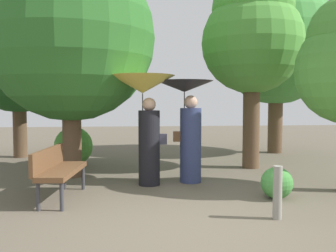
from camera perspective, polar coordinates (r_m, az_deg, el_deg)
name	(u,v)px	position (r m, az deg, el deg)	size (l,w,h in m)	color
ground_plane	(191,222)	(5.01, 3.51, -14.57)	(40.00, 40.00, 0.00)	brown
person_left	(145,105)	(6.99, -3.58, 3.25)	(1.22, 1.22, 2.07)	black
person_right	(187,114)	(7.25, 3.01, 1.79)	(1.13, 1.13, 1.99)	navy
park_bench	(58,168)	(6.29, -16.60, -6.18)	(0.65, 1.54, 0.83)	#38383D
tree_near_left	(18,49)	(11.52, -22.06, 10.95)	(3.12, 3.12, 4.86)	brown
tree_near_right	(252,33)	(9.22, 12.85, 13.82)	(2.40, 2.40, 4.73)	brown
tree_mid_left	(70,24)	(8.19, -14.79, 14.89)	(3.51, 3.51, 5.12)	brown
tree_mid_right	(277,36)	(12.23, 16.37, 13.13)	(3.63, 3.63, 5.68)	brown
bush_path_left	(277,183)	(6.35, 16.37, -8.39)	(0.52, 0.52, 0.52)	#428C3D
bush_path_right	(74,146)	(9.61, -14.32, -3.00)	(0.96, 0.96, 0.96)	#4C9338
path_marker_post	(278,193)	(5.25, 16.48, -9.79)	(0.12, 0.12, 0.72)	gray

